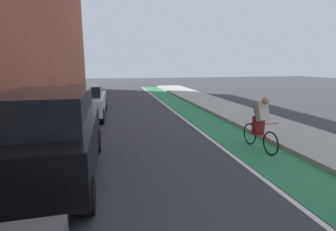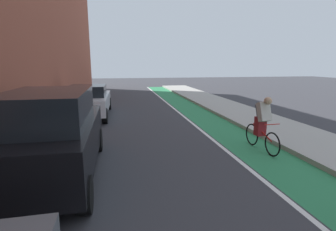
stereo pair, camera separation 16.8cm
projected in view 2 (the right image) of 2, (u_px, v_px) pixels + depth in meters
name	position (u px, v px, depth m)	size (l,w,h in m)	color
ground_plane	(152.00, 135.00, 9.35)	(76.79, 76.79, 0.00)	#38383D
bike_lane_paint	(208.00, 120.00, 11.80)	(1.60, 34.90, 0.00)	#2D8451
lane_divider_stripe	(189.00, 121.00, 11.63)	(0.12, 34.90, 0.00)	white
sidewalk_right	(250.00, 117.00, 12.17)	(2.59, 34.90, 0.14)	#A8A59E
parked_suv_black	(52.00, 134.00, 5.60)	(1.93, 4.38, 1.98)	black
parked_sedan_white	(89.00, 100.00, 12.46)	(1.98, 4.62, 1.53)	silver
cyclist_trailing	(262.00, 122.00, 7.52)	(0.48, 1.73, 1.62)	black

